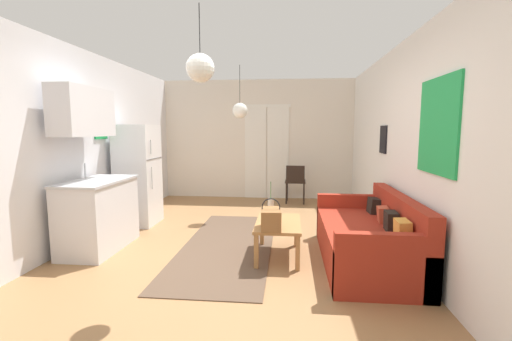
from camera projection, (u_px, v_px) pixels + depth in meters
ground_plane at (226, 268)px, 3.92m from camera, size 4.80×8.36×0.10m
wall_back at (258, 140)px, 7.64m from camera, size 4.40×0.13×2.63m
wall_right at (427, 151)px, 3.55m from camera, size 0.12×7.96×2.63m
wall_left at (43, 149)px, 3.97m from camera, size 0.12×7.96×2.63m
area_rug at (228, 245)px, 4.54m from camera, size 1.16×2.98×0.01m
couch at (371, 240)px, 3.93m from camera, size 0.93×1.93×0.80m
coffee_table at (278, 227)px, 4.11m from camera, size 0.54×0.88×0.43m
bamboo_vase at (271, 208)px, 4.28m from camera, size 0.07×0.07×0.46m
handbag at (271, 219)px, 3.81m from camera, size 0.24×0.34×0.35m
refrigerator at (138, 175)px, 5.51m from camera, size 0.60×0.64×1.62m
kitchen_counter at (95, 189)px, 4.33m from camera, size 0.60×1.10×2.06m
accent_chair at (295, 181)px, 7.10m from camera, size 0.43×0.41×0.81m
pendant_lamp_near at (200, 68)px, 3.01m from camera, size 0.25×0.25×0.68m
pendant_lamp_far at (240, 111)px, 5.87m from camera, size 0.27×0.27×0.90m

